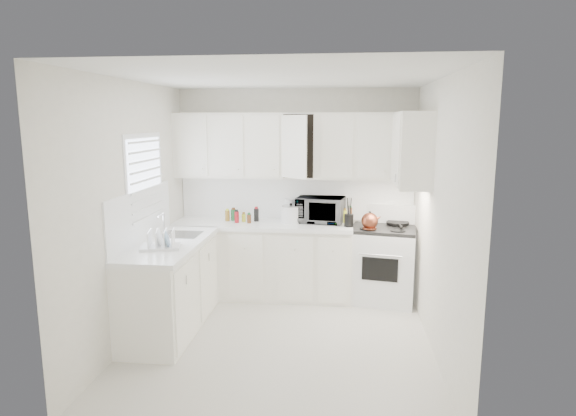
# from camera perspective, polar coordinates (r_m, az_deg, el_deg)

# --- Properties ---
(floor) EXTENTS (3.20, 3.20, 0.00)m
(floor) POSITION_cam_1_polar(r_m,az_deg,el_deg) (5.16, -0.90, -15.20)
(floor) COLOR silver
(floor) RESTS_ON ground
(ceiling) EXTENTS (3.20, 3.20, 0.00)m
(ceiling) POSITION_cam_1_polar(r_m,az_deg,el_deg) (4.68, -1.00, 14.94)
(ceiling) COLOR white
(ceiling) RESTS_ON ground
(wall_back) EXTENTS (3.00, 0.00, 3.00)m
(wall_back) POSITION_cam_1_polar(r_m,az_deg,el_deg) (6.32, 0.92, 1.88)
(wall_back) COLOR white
(wall_back) RESTS_ON ground
(wall_front) EXTENTS (3.00, 0.00, 3.00)m
(wall_front) POSITION_cam_1_polar(r_m,az_deg,el_deg) (3.22, -4.63, -6.32)
(wall_front) COLOR white
(wall_front) RESTS_ON ground
(wall_left) EXTENTS (0.00, 3.20, 3.20)m
(wall_left) POSITION_cam_1_polar(r_m,az_deg,el_deg) (5.16, -17.70, -0.49)
(wall_left) COLOR white
(wall_left) RESTS_ON ground
(wall_right) EXTENTS (0.00, 3.20, 3.20)m
(wall_right) POSITION_cam_1_polar(r_m,az_deg,el_deg) (4.80, 17.12, -1.23)
(wall_right) COLOR white
(wall_right) RESTS_ON ground
(window_blinds) EXTENTS (0.06, 0.96, 1.06)m
(window_blinds) POSITION_cam_1_polar(r_m,az_deg,el_deg) (5.43, -16.16, 2.78)
(window_blinds) COLOR white
(window_blinds) RESTS_ON wall_left
(lower_cabinets_back) EXTENTS (2.22, 0.60, 0.90)m
(lower_cabinets_back) POSITION_cam_1_polar(r_m,az_deg,el_deg) (6.26, -2.95, -6.19)
(lower_cabinets_back) COLOR white
(lower_cabinets_back) RESTS_ON floor
(lower_cabinets_left) EXTENTS (0.60, 1.60, 0.90)m
(lower_cabinets_left) POSITION_cam_1_polar(r_m,az_deg,el_deg) (5.44, -13.43, -9.00)
(lower_cabinets_left) COLOR white
(lower_cabinets_left) RESTS_ON floor
(countertop_back) EXTENTS (2.24, 0.64, 0.05)m
(countertop_back) POSITION_cam_1_polar(r_m,az_deg,el_deg) (6.13, -3.00, -1.95)
(countertop_back) COLOR white
(countertop_back) RESTS_ON lower_cabinets_back
(countertop_left) EXTENTS (0.64, 1.62, 0.05)m
(countertop_left) POSITION_cam_1_polar(r_m,az_deg,el_deg) (5.30, -13.54, -4.15)
(countertop_left) COLOR white
(countertop_left) RESTS_ON lower_cabinets_left
(backsplash_back) EXTENTS (2.98, 0.02, 0.55)m
(backsplash_back) POSITION_cam_1_polar(r_m,az_deg,el_deg) (6.32, 0.91, 1.19)
(backsplash_back) COLOR white
(backsplash_back) RESTS_ON wall_back
(backsplash_left) EXTENTS (0.02, 1.60, 0.55)m
(backsplash_left) POSITION_cam_1_polar(r_m,az_deg,el_deg) (5.35, -16.69, -0.89)
(backsplash_left) COLOR white
(backsplash_left) RESTS_ON wall_left
(upper_cabinets_back) EXTENTS (3.00, 0.33, 0.80)m
(upper_cabinets_back) POSITION_cam_1_polar(r_m,az_deg,el_deg) (6.13, 0.77, 3.51)
(upper_cabinets_back) COLOR white
(upper_cabinets_back) RESTS_ON wall_back
(upper_cabinets_right) EXTENTS (0.33, 0.90, 0.80)m
(upper_cabinets_right) POSITION_cam_1_polar(r_m,az_deg,el_deg) (5.54, 14.01, 2.49)
(upper_cabinets_right) COLOR white
(upper_cabinets_right) RESTS_ON wall_right
(sink) EXTENTS (0.42, 0.38, 0.30)m
(sink) POSITION_cam_1_polar(r_m,az_deg,el_deg) (5.59, -12.39, -1.84)
(sink) COLOR gray
(sink) RESTS_ON countertop_left
(stove) EXTENTS (0.87, 0.76, 1.19)m
(stove) POSITION_cam_1_polar(r_m,az_deg,el_deg) (6.14, 10.95, -5.28)
(stove) COLOR white
(stove) RESTS_ON floor
(tea_kettle) EXTENTS (0.28, 0.25, 0.23)m
(tea_kettle) POSITION_cam_1_polar(r_m,az_deg,el_deg) (5.87, 9.47, -1.35)
(tea_kettle) COLOR maroon
(tea_kettle) RESTS_ON stove
(frying_pan) EXTENTS (0.31, 0.49, 0.04)m
(frying_pan) POSITION_cam_1_polar(r_m,az_deg,el_deg) (6.23, 12.61, -1.61)
(frying_pan) COLOR black
(frying_pan) RESTS_ON stove
(microwave) EXTENTS (0.62, 0.40, 0.39)m
(microwave) POSITION_cam_1_polar(r_m,az_deg,el_deg) (6.14, 3.79, 0.14)
(microwave) COLOR gray
(microwave) RESTS_ON countertop_back
(rice_cooker) EXTENTS (0.27, 0.27, 0.24)m
(rice_cooker) POSITION_cam_1_polar(r_m,az_deg,el_deg) (6.11, 0.33, -0.57)
(rice_cooker) COLOR white
(rice_cooker) RESTS_ON countertop_back
(paper_towel) EXTENTS (0.12, 0.12, 0.27)m
(paper_towel) POSITION_cam_1_polar(r_m,az_deg,el_deg) (6.28, 0.15, -0.17)
(paper_towel) COLOR white
(paper_towel) RESTS_ON countertop_back
(utensil_crock) EXTENTS (0.13, 0.13, 0.36)m
(utensil_crock) POSITION_cam_1_polar(r_m,az_deg,el_deg) (5.91, 7.10, -0.44)
(utensil_crock) COLOR black
(utensil_crock) RESTS_ON countertop_back
(dish_rack) EXTENTS (0.44, 0.37, 0.21)m
(dish_rack) POSITION_cam_1_polar(r_m,az_deg,el_deg) (5.06, -14.60, -3.38)
(dish_rack) COLOR white
(dish_rack) RESTS_ON countertop_left
(spice_left_0) EXTENTS (0.06, 0.06, 0.13)m
(spice_left_0) POSITION_cam_1_polar(r_m,az_deg,el_deg) (6.33, -6.93, -0.80)
(spice_left_0) COLOR olive
(spice_left_0) RESTS_ON countertop_back
(spice_left_1) EXTENTS (0.06, 0.06, 0.13)m
(spice_left_1) POSITION_cam_1_polar(r_m,az_deg,el_deg) (6.23, -6.45, -0.97)
(spice_left_1) COLOR #206230
(spice_left_1) RESTS_ON countertop_back
(spice_left_2) EXTENTS (0.06, 0.06, 0.13)m
(spice_left_2) POSITION_cam_1_polar(r_m,az_deg,el_deg) (6.30, -5.60, -0.83)
(spice_left_2) COLOR #AD1721
(spice_left_2) RESTS_ON countertop_back
(spice_left_3) EXTENTS (0.06, 0.06, 0.13)m
(spice_left_3) POSITION_cam_1_polar(r_m,az_deg,el_deg) (6.20, -5.10, -1.00)
(spice_left_3) COLOR #E5F539
(spice_left_3) RESTS_ON countertop_back
(spice_left_4) EXTENTS (0.06, 0.06, 0.13)m
(spice_left_4) POSITION_cam_1_polar(r_m,az_deg,el_deg) (6.27, -4.26, -0.86)
(spice_left_4) COLOR brown
(spice_left_4) RESTS_ON countertop_back
(spice_left_5) EXTENTS (0.06, 0.06, 0.13)m
(spice_left_5) POSITION_cam_1_polar(r_m,az_deg,el_deg) (6.17, -3.73, -1.04)
(spice_left_5) COLOR black
(spice_left_5) RESTS_ON countertop_back
(sauce_right_0) EXTENTS (0.06, 0.06, 0.19)m
(sauce_right_0) POSITION_cam_1_polar(r_m,az_deg,el_deg) (6.20, 6.13, -0.74)
(sauce_right_0) COLOR #AD1721
(sauce_right_0) RESTS_ON countertop_back
(sauce_right_1) EXTENTS (0.06, 0.06, 0.19)m
(sauce_right_1) POSITION_cam_1_polar(r_m,az_deg,el_deg) (6.14, 6.64, -0.86)
(sauce_right_1) COLOR #E5F539
(sauce_right_1) RESTS_ON countertop_back
(sauce_right_2) EXTENTS (0.06, 0.06, 0.19)m
(sauce_right_2) POSITION_cam_1_polar(r_m,az_deg,el_deg) (6.20, 7.15, -0.76)
(sauce_right_2) COLOR brown
(sauce_right_2) RESTS_ON countertop_back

